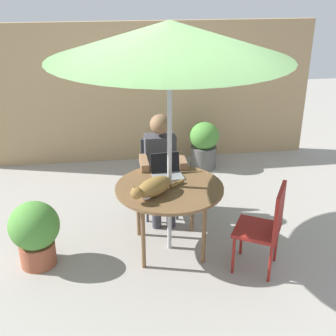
# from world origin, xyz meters

# --- Properties ---
(ground_plane) EXTENTS (14.00, 14.00, 0.00)m
(ground_plane) POSITION_xyz_m (0.00, 0.00, 0.00)
(ground_plane) COLOR gray
(fence_back) EXTENTS (4.86, 0.08, 1.99)m
(fence_back) POSITION_xyz_m (0.00, 2.42, 1.00)
(fence_back) COLOR tan
(fence_back) RESTS_ON ground
(patio_table) EXTENTS (1.06, 1.06, 0.71)m
(patio_table) POSITION_xyz_m (0.00, 0.00, 0.65)
(patio_table) COLOR brown
(patio_table) RESTS_ON ground
(patio_umbrella) EXTENTS (2.13, 2.13, 2.25)m
(patio_umbrella) POSITION_xyz_m (0.00, 0.00, 2.09)
(patio_umbrella) COLOR #B7B7BC
(patio_umbrella) RESTS_ON ground
(chair_occupied) EXTENTS (0.40, 0.40, 0.87)m
(chair_occupied) POSITION_xyz_m (0.00, 0.80, 0.51)
(chair_occupied) COLOR #33383F
(chair_occupied) RESTS_ON ground
(chair_empty) EXTENTS (0.55, 0.55, 0.87)m
(chair_empty) POSITION_xyz_m (0.83, -0.48, 0.51)
(chair_empty) COLOR maroon
(chair_empty) RESTS_ON ground
(person_seated) EXTENTS (0.48, 0.48, 1.21)m
(person_seated) POSITION_xyz_m (-0.00, 0.64, 0.68)
(person_seated) COLOR #3F3F47
(person_seated) RESTS_ON ground
(laptop) EXTENTS (0.32, 0.28, 0.21)m
(laptop) POSITION_xyz_m (0.01, 0.26, 0.77)
(laptop) COLOR gray
(laptop) RESTS_ON patio_table
(cat) EXTENTS (0.55, 0.43, 0.17)m
(cat) POSITION_xyz_m (-0.18, -0.17, 0.79)
(cat) COLOR olive
(cat) RESTS_ON patio_table
(potted_plant_near_fence) EXTENTS (0.48, 0.48, 0.66)m
(potted_plant_near_fence) POSITION_xyz_m (-1.30, -0.09, 0.37)
(potted_plant_near_fence) COLOR #9E5138
(potted_plant_near_fence) RESTS_ON ground
(potted_plant_by_chair) EXTENTS (0.42, 0.42, 0.68)m
(potted_plant_by_chair) POSITION_xyz_m (0.78, 1.94, 0.36)
(potted_plant_by_chair) COLOR #595654
(potted_plant_by_chair) RESTS_ON ground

